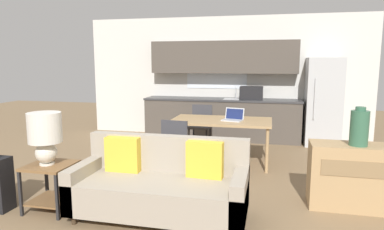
# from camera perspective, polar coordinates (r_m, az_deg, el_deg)

# --- Properties ---
(ground_plane) EXTENTS (20.00, 20.00, 0.00)m
(ground_plane) POSITION_cam_1_polar(r_m,az_deg,el_deg) (3.71, -5.04, -18.25)
(ground_plane) COLOR #7F6647
(wall_back) EXTENTS (6.40, 0.07, 2.70)m
(wall_back) POSITION_cam_1_polar(r_m,az_deg,el_deg) (7.85, 5.34, 6.29)
(wall_back) COLOR silver
(wall_back) RESTS_ON ground_plane
(kitchen_counter) EXTENTS (3.40, 0.65, 2.15)m
(kitchen_counter) POSITION_cam_1_polar(r_m,az_deg,el_deg) (7.58, 5.09, 2.34)
(kitchen_counter) COLOR #4C443D
(kitchen_counter) RESTS_ON ground_plane
(refrigerator) EXTENTS (0.68, 0.75, 1.78)m
(refrigerator) POSITION_cam_1_polar(r_m,az_deg,el_deg) (7.48, 20.96, 2.07)
(refrigerator) COLOR #B7BABC
(refrigerator) RESTS_ON ground_plane
(dining_table) EXTENTS (1.65, 0.91, 0.74)m
(dining_table) POSITION_cam_1_polar(r_m,az_deg,el_deg) (5.74, 4.92, -1.36)
(dining_table) COLOR tan
(dining_table) RESTS_ON ground_plane
(couch) EXTENTS (1.87, 0.80, 0.86)m
(couch) POSITION_cam_1_polar(r_m,az_deg,el_deg) (3.85, -5.13, -11.67)
(couch) COLOR #3D2D1E
(couch) RESTS_ON ground_plane
(side_table) EXTENTS (0.49, 0.49, 0.54)m
(side_table) POSITION_cam_1_polar(r_m,az_deg,el_deg) (4.28, -22.46, -9.85)
(side_table) COLOR brown
(side_table) RESTS_ON ground_plane
(table_lamp) EXTENTS (0.37, 0.37, 0.59)m
(table_lamp) POSITION_cam_1_polar(r_m,az_deg,el_deg) (4.15, -23.30, -2.86)
(table_lamp) COLOR silver
(table_lamp) RESTS_ON side_table
(credenza) EXTENTS (1.01, 0.44, 0.75)m
(credenza) POSITION_cam_1_polar(r_m,az_deg,el_deg) (4.44, 25.48, -9.22)
(credenza) COLOR tan
(credenza) RESTS_ON ground_plane
(vase) EXTENTS (0.20, 0.20, 0.44)m
(vase) POSITION_cam_1_polar(r_m,az_deg,el_deg) (4.26, 26.11, -1.90)
(vase) COLOR #336047
(vase) RESTS_ON credenza
(dining_chair_near_left) EXTENTS (0.46, 0.46, 0.86)m
(dining_chair_near_left) POSITION_cam_1_polar(r_m,az_deg,el_deg) (5.09, -2.42, -4.74)
(dining_chair_near_left) COLOR #38383D
(dining_chair_near_left) RESTS_ON ground_plane
(dining_chair_far_left) EXTENTS (0.44, 0.44, 0.86)m
(dining_chair_far_left) POSITION_cam_1_polar(r_m,az_deg,el_deg) (6.67, 1.44, -1.52)
(dining_chair_far_left) COLOR #38383D
(dining_chair_far_left) RESTS_ON ground_plane
(laptop) EXTENTS (0.37, 0.32, 0.20)m
(laptop) POSITION_cam_1_polar(r_m,az_deg,el_deg) (5.67, 6.90, -0.41)
(laptop) COLOR #B7BABC
(laptop) RESTS_ON dining_table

